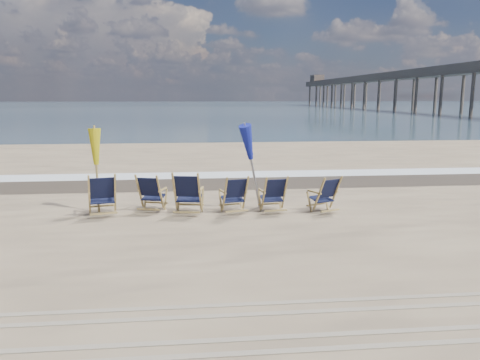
{
  "coord_description": "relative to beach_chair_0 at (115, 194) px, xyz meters",
  "views": [
    {
      "loc": [
        -1.04,
        -8.0,
        2.74
      ],
      "look_at": [
        0.0,
        2.2,
        0.9
      ],
      "focal_mm": 35.0,
      "sensor_mm": 36.0,
      "label": 1
    }
  ],
  "objects": [
    {
      "name": "beach_chair_5",
      "position": [
        5.18,
        -0.19,
        -0.06
      ],
      "size": [
        0.79,
        0.83,
        0.91
      ],
      "primitive_type": null,
      "rotation": [
        0.0,
        0.0,
        3.55
      ],
      "color": "black",
      "rests_on": "ground"
    },
    {
      "name": "beach_chair_3",
      "position": [
        3.03,
        -0.05,
        -0.05
      ],
      "size": [
        0.72,
        0.78,
        0.92
      ],
      "primitive_type": null,
      "rotation": [
        0.0,
        0.0,
        3.36
      ],
      "color": "black",
      "rests_on": "ground"
    },
    {
      "name": "tire_tracks",
      "position": [
        2.84,
        -5.6,
        -0.5
      ],
      "size": [
        80.0,
        1.3,
        0.01
      ],
      "primitive_type": null,
      "color": "gray",
      "rests_on": "ground"
    },
    {
      "name": "beach_chair_0",
      "position": [
        0.0,
        0.0,
        0.0
      ],
      "size": [
        0.8,
        0.86,
        1.02
      ],
      "primitive_type": null,
      "rotation": [
        0.0,
        0.0,
        3.37
      ],
      "color": "black",
      "rests_on": "ground"
    },
    {
      "name": "beach_chair_2",
      "position": [
        1.94,
        -0.19,
        0.01
      ],
      "size": [
        0.79,
        0.86,
        1.04
      ],
      "primitive_type": null,
      "rotation": [
        0.0,
        0.0,
        2.97
      ],
      "color": "black",
      "rests_on": "ground"
    },
    {
      "name": "ocean",
      "position": [
        2.84,
        125.2,
        -0.51
      ],
      "size": [
        400.0,
        400.0,
        0.0
      ],
      "primitive_type": "plane",
      "color": "#3D5566",
      "rests_on": "ground"
    },
    {
      "name": "surf_foam",
      "position": [
        2.84,
        5.5,
        -0.51
      ],
      "size": [
        200.0,
        1.4,
        0.01
      ],
      "primitive_type": "cube",
      "color": "silver",
      "rests_on": "ground"
    },
    {
      "name": "beach_chair_1",
      "position": [
        1.01,
        0.19,
        -0.04
      ],
      "size": [
        0.76,
        0.82,
        0.93
      ],
      "primitive_type": null,
      "rotation": [
        0.0,
        0.0,
        2.85
      ],
      "color": "black",
      "rests_on": "ground"
    },
    {
      "name": "wet_sand_strip",
      "position": [
        2.84,
        4.0,
        -0.51
      ],
      "size": [
        200.0,
        2.6,
        0.0
      ],
      "primitive_type": "cube",
      "color": "#42362A",
      "rests_on": "ground"
    },
    {
      "name": "fishing_pier",
      "position": [
        40.84,
        71.2,
        4.14
      ],
      "size": [
        4.4,
        140.0,
        9.3
      ],
      "primitive_type": null,
      "color": "brown",
      "rests_on": "ground"
    },
    {
      "name": "umbrella_blue",
      "position": [
        3.24,
        0.23,
        1.14
      ],
      "size": [
        0.3,
        0.3,
        2.18
      ],
      "color": "#A5A5AD",
      "rests_on": "ground"
    },
    {
      "name": "beach_chair_4",
      "position": [
        3.96,
        -0.11,
        -0.05
      ],
      "size": [
        0.67,
        0.74,
        0.91
      ],
      "primitive_type": null,
      "rotation": [
        0.0,
        0.0,
        3.28
      ],
      "color": "black",
      "rests_on": "ground"
    },
    {
      "name": "umbrella_yellow",
      "position": [
        -0.47,
        0.41,
        0.96
      ],
      "size": [
        0.3,
        0.3,
        1.98
      ],
      "color": "tan",
      "rests_on": "ground"
    }
  ]
}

